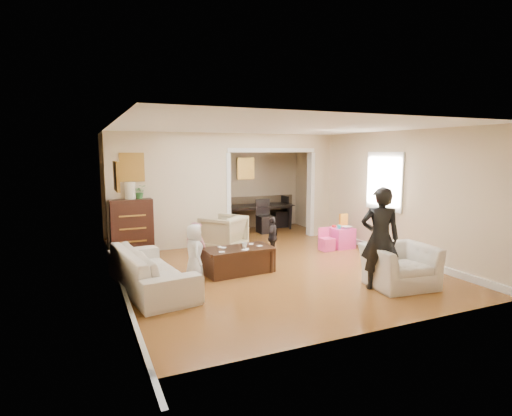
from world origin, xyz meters
name	(u,v)px	position (x,y,z in m)	size (l,w,h in m)	color
floor	(260,261)	(0.00, 0.00, 0.00)	(7.00, 7.00, 0.00)	#A4622A
partition_left	(171,191)	(-1.38, 1.80, 1.30)	(2.75, 0.18, 2.60)	beige
partition_right	(318,186)	(2.48, 1.80, 1.30)	(0.55, 0.18, 2.60)	beige
partition_header	(271,141)	(1.10, 1.80, 2.42)	(2.22, 0.18, 0.35)	beige
window_pane	(385,181)	(2.73, -0.40, 1.55)	(0.03, 0.95, 1.10)	white
framed_art_partition	(132,167)	(-2.20, 1.70, 1.85)	(0.45, 0.03, 0.55)	brown
framed_art_sofa_wall	(116,176)	(-2.71, -0.60, 1.80)	(0.03, 0.55, 0.40)	brown
framed_art_alcove	(246,169)	(1.10, 3.44, 1.70)	(0.45, 0.03, 0.55)	brown
sofa	(151,269)	(-2.28, -0.81, 0.32)	(2.22, 0.87, 0.65)	beige
armchair_back	(223,233)	(-0.36, 1.20, 0.39)	(0.83, 0.85, 0.77)	tan
armchair_front	(399,266)	(1.45, -2.30, 0.34)	(1.03, 0.90, 0.67)	beige
dresser	(132,227)	(-2.27, 1.63, 0.59)	(0.86, 0.49, 1.19)	#33170F
table_lamp	(130,190)	(-2.27, 1.63, 1.37)	(0.22, 0.22, 0.36)	beige
potted_plant	(140,192)	(-2.07, 1.63, 1.33)	(0.26, 0.23, 0.29)	#397534
coffee_table	(238,260)	(-0.67, -0.54, 0.23)	(1.22, 0.61, 0.46)	#3B1E12
coffee_cup	(244,245)	(-0.57, -0.59, 0.51)	(0.11, 0.11, 0.10)	beige
play_table	(341,238)	(2.17, 0.32, 0.23)	(0.48, 0.48, 0.46)	#FF43A8
cereal_box	(343,220)	(2.29, 0.42, 0.61)	(0.20, 0.07, 0.30)	gold
cyan_cup	(339,227)	(2.07, 0.27, 0.50)	(0.08, 0.08, 0.08)	#2AD6C8
toy_block	(334,226)	(2.05, 0.44, 0.48)	(0.08, 0.06, 0.05)	red
play_bowl	(346,227)	(2.22, 0.20, 0.49)	(0.22, 0.22, 0.05)	silver
dining_table	(256,217)	(1.31, 3.22, 0.35)	(1.97, 1.10, 0.69)	black
adult_person	(380,238)	(1.05, -2.27, 0.82)	(0.60, 0.39, 1.64)	black
child_kneel_a	(194,253)	(-1.52, -0.69, 0.49)	(0.48, 0.31, 0.98)	silver
child_kneel_b	(196,248)	(-1.37, -0.24, 0.46)	(0.45, 0.35, 0.93)	#D58590
child_toddler	(272,237)	(0.38, 0.21, 0.42)	(0.49, 0.21, 0.84)	black
craft_papers	(239,248)	(-0.67, -0.56, 0.46)	(0.90, 0.51, 0.00)	white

